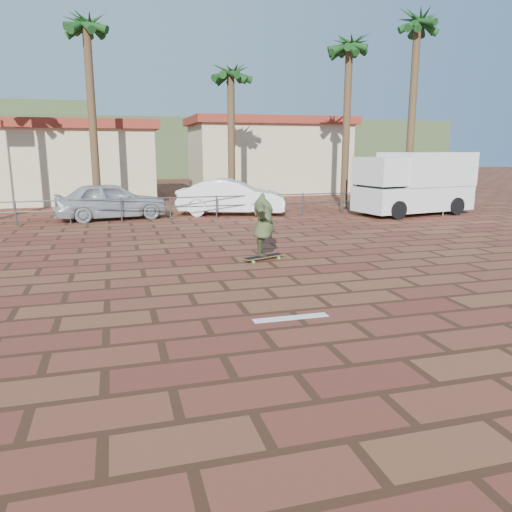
{
  "coord_description": "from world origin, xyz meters",
  "views": [
    {
      "loc": [
        -2.23,
        -9.25,
        3.0
      ],
      "look_at": [
        0.53,
        0.5,
        0.8
      ],
      "focal_mm": 35.0,
      "sensor_mm": 36.0,
      "label": 1
    }
  ],
  "objects_px": {
    "longboard": "(264,257)",
    "campervan": "(415,182)",
    "car_white": "(231,197)",
    "skateboarder": "(264,225)",
    "car_silver": "(111,201)"
  },
  "relations": [
    {
      "from": "skateboarder",
      "to": "campervan",
      "type": "distance_m",
      "value": 12.07
    },
    {
      "from": "longboard",
      "to": "car_silver",
      "type": "height_order",
      "value": "car_silver"
    },
    {
      "from": "skateboarder",
      "to": "longboard",
      "type": "bearing_deg",
      "value": 0.0
    },
    {
      "from": "campervan",
      "to": "car_white",
      "type": "relative_size",
      "value": 1.17
    },
    {
      "from": "longboard",
      "to": "car_white",
      "type": "xyz_separation_m",
      "value": [
        1.33,
        9.56,
        0.7
      ]
    },
    {
      "from": "longboard",
      "to": "car_white",
      "type": "distance_m",
      "value": 9.68
    },
    {
      "from": "skateboarder",
      "to": "car_white",
      "type": "xyz_separation_m",
      "value": [
        1.33,
        9.56,
        -0.18
      ]
    },
    {
      "from": "campervan",
      "to": "car_silver",
      "type": "height_order",
      "value": "campervan"
    },
    {
      "from": "car_white",
      "to": "longboard",
      "type": "bearing_deg",
      "value": -169.76
    },
    {
      "from": "car_white",
      "to": "skateboarder",
      "type": "bearing_deg",
      "value": -169.76
    },
    {
      "from": "longboard",
      "to": "campervan",
      "type": "relative_size",
      "value": 0.22
    },
    {
      "from": "skateboarder",
      "to": "campervan",
      "type": "relative_size",
      "value": 0.37
    },
    {
      "from": "skateboarder",
      "to": "car_silver",
      "type": "distance_m",
      "value": 10.35
    },
    {
      "from": "skateboarder",
      "to": "car_white",
      "type": "relative_size",
      "value": 0.43
    },
    {
      "from": "longboard",
      "to": "car_white",
      "type": "height_order",
      "value": "car_white"
    }
  ]
}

